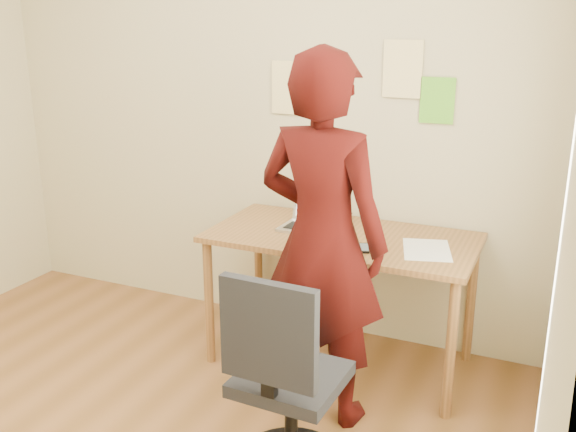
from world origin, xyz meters
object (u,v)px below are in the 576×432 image
at_px(phone, 362,248).
at_px(office_chair, 285,393).
at_px(laptop, 314,218).
at_px(desk, 342,250).
at_px(person, 322,241).

xyz_separation_m(phone, office_chair, (-0.05, -0.83, -0.35)).
bearing_deg(laptop, office_chair, -71.95).
height_order(phone, office_chair, office_chair).
height_order(desk, person, person).
distance_m(laptop, person, 0.60).
distance_m(laptop, office_chair, 1.17).
bearing_deg(phone, office_chair, -112.69).
distance_m(desk, phone, 0.25).
xyz_separation_m(desk, phone, (0.16, -0.16, 0.09)).
bearing_deg(person, laptop, -57.74).
relative_size(desk, laptop, 4.31).
height_order(office_chair, person, person).
height_order(laptop, phone, laptop).
bearing_deg(office_chair, person, 97.52).
distance_m(phone, office_chair, 0.90).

